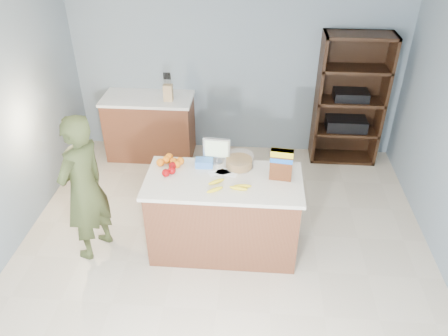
# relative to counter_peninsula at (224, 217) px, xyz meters

# --- Properties ---
(floor) EXTENTS (4.50, 5.00, 0.02)m
(floor) POSITION_rel_counter_peninsula_xyz_m (0.00, -0.30, -0.42)
(floor) COLOR beige
(floor) RESTS_ON ground
(walls) EXTENTS (4.52, 5.02, 2.51)m
(walls) POSITION_rel_counter_peninsula_xyz_m (0.00, -0.30, 1.24)
(walls) COLOR gray
(walls) RESTS_ON ground
(counter_peninsula) EXTENTS (1.56, 0.76, 0.90)m
(counter_peninsula) POSITION_rel_counter_peninsula_xyz_m (0.00, 0.00, 0.00)
(counter_peninsula) COLOR brown
(counter_peninsula) RESTS_ON ground
(back_cabinet) EXTENTS (1.24, 0.62, 0.90)m
(back_cabinet) POSITION_rel_counter_peninsula_xyz_m (-1.20, 1.90, 0.04)
(back_cabinet) COLOR brown
(back_cabinet) RESTS_ON ground
(shelving_unit) EXTENTS (0.90, 0.40, 1.80)m
(shelving_unit) POSITION_rel_counter_peninsula_xyz_m (1.55, 2.05, 0.45)
(shelving_unit) COLOR black
(shelving_unit) RESTS_ON ground
(person) EXTENTS (0.57, 0.69, 1.61)m
(person) POSITION_rel_counter_peninsula_xyz_m (-1.38, -0.14, 0.39)
(person) COLOR #384121
(person) RESTS_ON ground
(knife_block) EXTENTS (0.12, 0.10, 0.31)m
(knife_block) POSITION_rel_counter_peninsula_xyz_m (-0.89, 1.82, 0.60)
(knife_block) COLOR tan
(knife_block) RESTS_ON back_cabinet
(envelopes) EXTENTS (0.32, 0.20, 0.00)m
(envelopes) POSITION_rel_counter_peninsula_xyz_m (-0.01, 0.12, 0.49)
(envelopes) COLOR white
(envelopes) RESTS_ON counter_peninsula
(bananas) EXTENTS (0.43, 0.27, 0.04)m
(bananas) POSITION_rel_counter_peninsula_xyz_m (0.05, -0.15, 0.50)
(bananas) COLOR yellow
(bananas) RESTS_ON counter_peninsula
(apples) EXTENTS (0.13, 0.22, 0.08)m
(apples) POSITION_rel_counter_peninsula_xyz_m (-0.54, 0.07, 0.52)
(apples) COLOR #960508
(apples) RESTS_ON counter_peninsula
(oranges) EXTENTS (0.28, 0.22, 0.08)m
(oranges) POSITION_rel_counter_peninsula_xyz_m (-0.56, 0.23, 0.53)
(oranges) COLOR orange
(oranges) RESTS_ON counter_peninsula
(blue_carton) EXTENTS (0.19, 0.13, 0.08)m
(blue_carton) POSITION_rel_counter_peninsula_xyz_m (-0.22, 0.22, 0.52)
(blue_carton) COLOR blue
(blue_carton) RESTS_ON counter_peninsula
(salad_bowl) EXTENTS (0.30, 0.30, 0.13)m
(salad_bowl) POSITION_rel_counter_peninsula_xyz_m (0.14, 0.24, 0.54)
(salad_bowl) COLOR #267219
(salad_bowl) RESTS_ON counter_peninsula
(tv) EXTENTS (0.28, 0.12, 0.28)m
(tv) POSITION_rel_counter_peninsula_xyz_m (-0.10, 0.31, 0.64)
(tv) COLOR silver
(tv) RESTS_ON counter_peninsula
(cereal_box) EXTENTS (0.23, 0.11, 0.33)m
(cereal_box) POSITION_rel_counter_peninsula_xyz_m (0.56, 0.05, 0.67)
(cereal_box) COLOR #592B14
(cereal_box) RESTS_ON counter_peninsula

